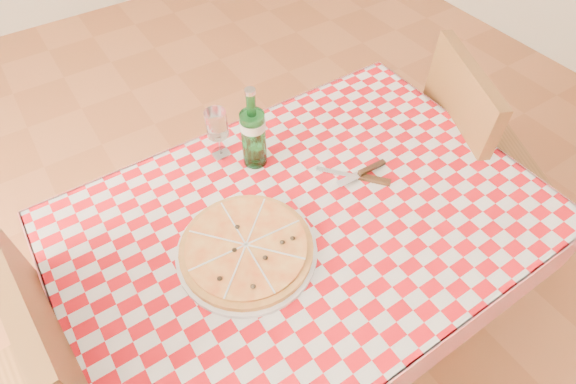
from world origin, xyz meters
name	(u,v)px	position (x,y,z in m)	size (l,w,h in m)	color
dining_table	(305,238)	(0.00, 0.00, 0.66)	(1.20, 0.80, 0.75)	brown
tablecloth	(306,218)	(0.00, 0.00, 0.75)	(1.30, 0.90, 0.01)	#B30B12
chair_near	(466,157)	(0.76, 0.03, 0.54)	(0.57, 0.57, 0.95)	brown
pizza_plate	(246,248)	(-0.19, -0.01, 0.78)	(0.36, 0.36, 0.05)	#BD833F
water_bottle	(253,128)	(-0.01, 0.26, 0.89)	(0.07, 0.07, 0.26)	#1A692A
wine_glass	(218,134)	(-0.08, 0.34, 0.84)	(0.06, 0.06, 0.16)	white
cutlery	(359,175)	(0.21, 0.03, 0.77)	(0.23, 0.20, 0.03)	silver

